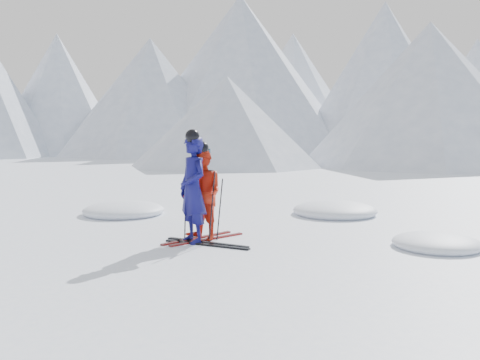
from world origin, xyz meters
The scene contains 12 objects.
ground centered at (0.00, 0.00, 0.00)m, with size 160.00×160.00×0.00m, color white.
skier_blue centered at (-1.94, -0.50, 0.99)m, with size 0.72×0.47×1.97m, color #0F0E54.
skier_red centered at (-1.95, -0.20, 0.88)m, with size 0.85×0.66×1.75m, color red.
pole_blue_left centered at (-2.24, -0.35, 0.66)m, with size 0.02×0.02×1.32m, color black.
pole_blue_right centered at (-1.69, -0.25, 0.66)m, with size 0.02×0.02×1.32m, color black.
pole_red_left centered at (-2.25, 0.05, 0.58)m, with size 0.02×0.02×1.17m, color black.
pole_red_right centered at (-1.65, -0.05, 0.58)m, with size 0.02×0.02×1.17m, color black.
ski_worn_left centered at (-2.07, -0.20, 0.01)m, with size 0.09×1.70×0.03m, color black.
ski_worn_right centered at (-1.83, -0.20, 0.01)m, with size 0.09×1.70×0.03m, color black.
ski_loose_a centered at (-1.67, -0.43, 0.01)m, with size 0.09×1.70×0.03m, color black.
ski_loose_b centered at (-1.57, -0.58, 0.01)m, with size 0.09×1.70×0.03m, color black.
snow_lumps centered at (-1.72, 2.20, 0.00)m, with size 10.80×5.72×0.45m.
Camera 1 is at (3.85, -7.74, 2.00)m, focal length 38.00 mm.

